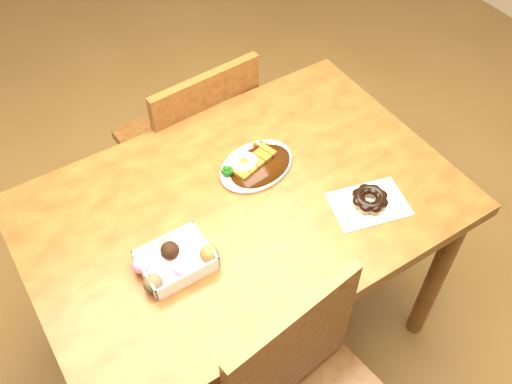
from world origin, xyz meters
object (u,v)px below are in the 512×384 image
table (243,223)px  katsu_curry_plate (255,165)px  chair_far (194,143)px  donut_box (174,261)px  pon_de_ring (370,200)px

table → katsu_curry_plate: katsu_curry_plate is taller
table → chair_far: (0.11, 0.53, -0.17)m
table → chair_far: chair_far is taller
table → chair_far: size_ratio=1.38×
chair_far → donut_box: size_ratio=4.19×
pon_de_ring → chair_far: bearing=104.0°
table → pon_de_ring: 0.37m
katsu_curry_plate → pon_de_ring: katsu_curry_plate is taller
donut_box → pon_de_ring: bearing=-11.0°
chair_far → pon_de_ring: chair_far is taller
pon_de_ring → donut_box: bearing=169.0°
chair_far → katsu_curry_plate: (-0.01, -0.44, 0.28)m
katsu_curry_plate → pon_de_ring: 0.35m
table → katsu_curry_plate: (0.10, 0.09, 0.11)m
chair_far → pon_de_ring: bearing=100.5°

